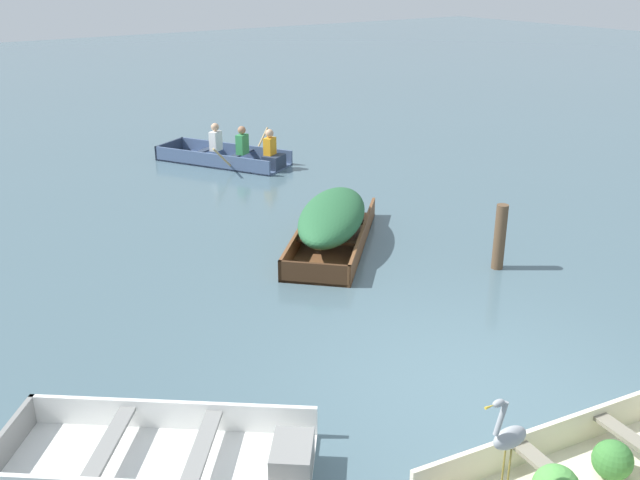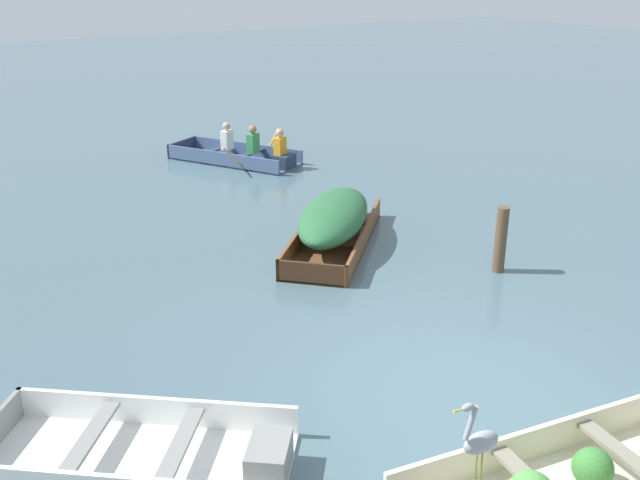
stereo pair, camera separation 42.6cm
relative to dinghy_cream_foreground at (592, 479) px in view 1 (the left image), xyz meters
The scene contains 7 objects.
ground_plane 1.78m from the dinghy_cream_foreground, 78.85° to the left, with size 80.00×80.00×0.00m, color #47606B.
dinghy_cream_foreground is the anchor object (origin of this frame).
skiff_white_near_moored 3.70m from the dinghy_cream_foreground, 140.43° to the left, with size 2.95×2.71×0.34m.
skiff_wooden_brown_mid_moored 6.21m from the dinghy_cream_foreground, 75.34° to the left, with size 2.97×2.97×0.78m.
rowboat_slate_blue_with_crew 11.61m from the dinghy_cream_foreground, 77.21° to the left, with size 2.47×3.16×0.90m.
heron_on_dinghy 1.23m from the dinghy_cream_foreground, 169.75° to the left, with size 0.46×0.17×0.84m.
mooring_post 4.89m from the dinghy_cream_foreground, 51.40° to the left, with size 0.18×0.18×1.00m, color brown.
Camera 1 is at (-5.09, -4.47, 4.31)m, focal length 40.00 mm.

